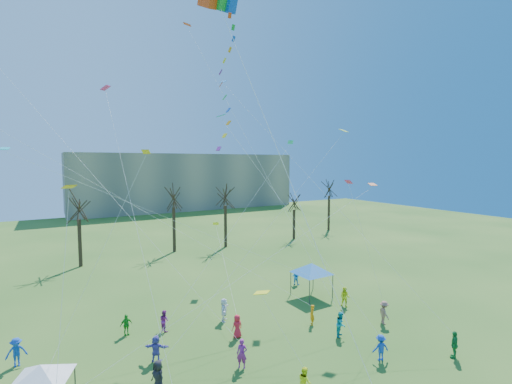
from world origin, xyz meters
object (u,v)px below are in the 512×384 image
big_box_kite (231,83)px  canopy_tent_blue (312,268)px  distant_building (186,181)px  canopy_tent_white (40,373)px

big_box_kite → canopy_tent_blue: bearing=32.1°
distant_building → big_box_kite: (-23.83, -76.66, 9.64)m
big_box_kite → canopy_tent_blue: (12.11, 7.61, -14.40)m
distant_building → canopy_tent_white: distant_building is taller
canopy_tent_blue → canopy_tent_white: bearing=-164.9°
distant_building → canopy_tent_blue: distant_building is taller
big_box_kite → canopy_tent_white: (-9.81, 1.69, -14.82)m
big_box_kite → canopy_tent_white: big_box_kite is taller
distant_building → canopy_tent_blue: size_ratio=13.95×
big_box_kite → canopy_tent_blue: size_ratio=5.09×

